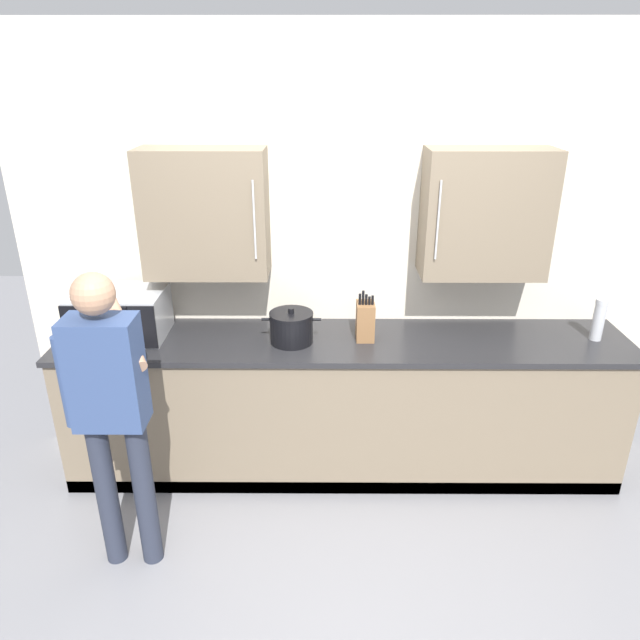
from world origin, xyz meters
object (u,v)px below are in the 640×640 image
microwave_oven (116,314)px  knife_block (365,321)px  thermos_flask (599,319)px  person_figure (110,401)px  stock_pot (291,327)px

microwave_oven → knife_block: 1.55m
microwave_oven → thermos_flask: bearing=-0.7°
microwave_oven → thermos_flask: (2.99, -0.03, -0.01)m
microwave_oven → knife_block: size_ratio=1.70×
thermos_flask → person_figure: person_figure is taller
knife_block → thermos_flask: bearing=-0.1°
thermos_flask → person_figure: 2.88m
stock_pot → knife_block: 0.46m
microwave_oven → person_figure: bearing=-74.4°
knife_block → person_figure: person_figure is taller
knife_block → microwave_oven: bearing=178.9°
thermos_flask → person_figure: (-2.75, -0.84, -0.08)m
microwave_oven → stock_pot: microwave_oven is taller
thermos_flask → microwave_oven: bearing=179.3°
stock_pot → person_figure: (-0.85, -0.80, -0.05)m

